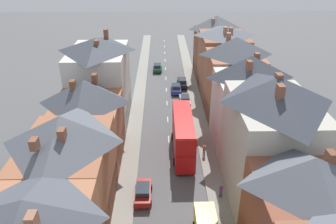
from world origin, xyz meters
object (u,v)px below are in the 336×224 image
(car_parked_left_a, at_px, (176,88))
(pedestrian_mid_left, at_px, (221,191))
(double_decker_bus_lead, at_px, (183,134))
(car_parked_left_b, at_px, (157,67))
(car_near_silver, at_px, (185,100))
(car_parked_right_a, at_px, (182,82))
(car_mid_black, at_px, (143,192))
(pedestrian_mid_right, at_px, (204,149))

(car_parked_left_a, distance_m, pedestrian_mid_left, 29.26)
(double_decker_bus_lead, height_order, car_parked_left_b, double_decker_bus_lead)
(car_parked_left_a, relative_size, pedestrian_mid_left, 2.44)
(double_decker_bus_lead, xyz_separation_m, car_near_silver, (1.31, 14.72, -2.00))
(car_near_silver, height_order, car_parked_right_a, car_parked_right_a)
(double_decker_bus_lead, bearing_deg, car_parked_left_a, 89.97)
(double_decker_bus_lead, bearing_deg, car_mid_black, -118.86)
(car_parked_left_b, distance_m, pedestrian_mid_left, 41.56)
(car_parked_left_a, xyz_separation_m, pedestrian_mid_right, (2.76, -20.92, 0.20))
(car_near_silver, xyz_separation_m, car_parked_left_a, (-1.30, 5.19, 0.02))
(car_parked_left_a, relative_size, pedestrian_mid_right, 2.44)
(car_parked_left_a, height_order, pedestrian_mid_right, pedestrian_mid_right)
(car_mid_black, bearing_deg, car_near_silver, 75.28)
(double_decker_bus_lead, xyz_separation_m, car_parked_left_a, (0.01, 19.91, -1.98))
(double_decker_bus_lead, distance_m, car_near_silver, 14.91)
(car_near_silver, distance_m, pedestrian_mid_left, 23.96)
(car_parked_right_a, bearing_deg, double_decker_bus_lead, -93.28)
(car_mid_black, xyz_separation_m, pedestrian_mid_right, (7.66, 7.86, 0.22))
(double_decker_bus_lead, relative_size, car_near_silver, 2.68)
(car_mid_black, relative_size, pedestrian_mid_right, 2.56)
(car_parked_left_b, distance_m, pedestrian_mid_right, 33.43)
(car_parked_right_a, distance_m, pedestrian_mid_right, 23.90)
(car_near_silver, bearing_deg, car_parked_right_a, 90.00)
(car_near_silver, distance_m, car_parked_left_a, 5.35)
(car_parked_left_b, height_order, pedestrian_mid_left, pedestrian_mid_left)
(pedestrian_mid_left, bearing_deg, car_mid_black, 178.31)
(double_decker_bus_lead, distance_m, car_parked_right_a, 22.97)
(car_near_silver, bearing_deg, car_mid_black, -104.72)
(car_parked_left_b, xyz_separation_m, pedestrian_mid_left, (7.22, -40.93, 0.21))
(pedestrian_mid_left, relative_size, pedestrian_mid_right, 1.00)
(car_mid_black, bearing_deg, pedestrian_mid_left, -1.69)
(pedestrian_mid_right, bearing_deg, car_parked_right_a, 93.50)
(pedestrian_mid_left, bearing_deg, car_parked_left_b, 100.01)
(car_mid_black, distance_m, pedestrian_mid_right, 10.98)
(car_near_silver, distance_m, car_parked_right_a, 8.13)
(car_near_silver, relative_size, car_mid_black, 0.98)
(car_mid_black, height_order, pedestrian_mid_left, pedestrian_mid_left)
(car_parked_right_a, bearing_deg, car_parked_left_b, 118.67)
(double_decker_bus_lead, height_order, car_mid_black, double_decker_bus_lead)
(pedestrian_mid_left, bearing_deg, car_parked_right_a, 94.16)
(car_parked_left_b, bearing_deg, double_decker_bus_lead, -83.56)
(car_parked_right_a, distance_m, pedestrian_mid_left, 32.06)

